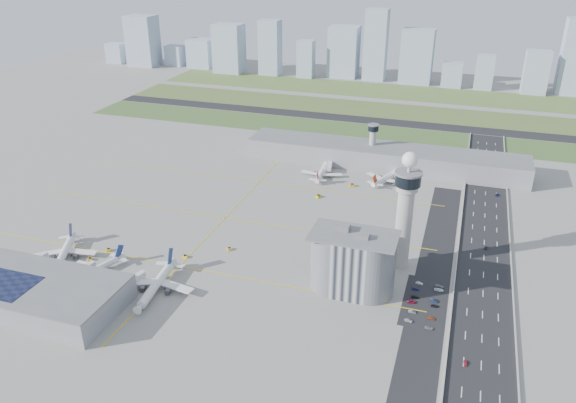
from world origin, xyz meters
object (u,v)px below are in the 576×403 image
(control_tower, at_px, (405,206))
(car_lot_2, at_px, (412,302))
(tug_3, at_px, (229,249))
(tug_5, at_px, (352,185))
(airplane_near_a, at_px, (63,249))
(airplane_near_c, at_px, (155,281))
(secondary_tower, at_px, (373,141))
(car_lot_0, at_px, (408,320))
(car_lot_7, at_px, (431,318))
(jet_bridge_near_0, at_px, (25,268))
(tug_2, at_px, (185,256))
(car_lot_1, at_px, (412,312))
(jet_bridge_far_0, at_px, (330,164))
(jet_bridge_far_1, at_px, (396,172))
(tug_0, at_px, (90,259))
(car_hw_2, at_px, (497,195))
(jet_bridge_near_1, at_px, (74,278))
(airplane_far_b, at_px, (386,174))
(car_lot_4, at_px, (416,289))
(car_lot_6, at_px, (429,328))
(car_lot_10, at_px, (439,290))
(car_hw_1, at_px, (486,248))
(car_lot_3, at_px, (415,297))
(airplane_near_b, at_px, (94,267))
(car_lot_8, at_px, (435,306))
(car_lot_9, at_px, (434,301))
(jet_bridge_near_2, at_px, (125,289))
(car_lot_11, at_px, (440,286))
(car_lot_5, at_px, (419,283))
(admin_building, at_px, (352,262))
(airplane_far_a, at_px, (322,169))
(car_hw_0, at_px, (465,363))
(tug_1, at_px, (109,250))
(tug_4, at_px, (318,196))

(control_tower, distance_m, car_lot_2, 48.51)
(tug_3, distance_m, tug_5, 118.14)
(airplane_near_a, bearing_deg, airplane_near_c, 54.70)
(secondary_tower, distance_m, car_lot_0, 197.92)
(control_tower, height_order, car_lot_7, control_tower)
(jet_bridge_near_0, distance_m, tug_2, 82.24)
(tug_3, xyz_separation_m, car_lot_1, (104.90, -26.82, -0.24))
(jet_bridge_far_0, height_order, jet_bridge_far_1, same)
(tug_3, bearing_deg, airplane_near_a, -12.33)
(tug_0, relative_size, tug_3, 1.02)
(car_hw_2, bearing_deg, jet_bridge_near_1, -133.04)
(airplane_far_b, bearing_deg, car_lot_4, -143.76)
(car_lot_6, xyz_separation_m, car_lot_7, (0.23, 7.47, -0.00))
(car_lot_6, xyz_separation_m, car_lot_10, (1.66, 32.03, 0.09))
(tug_5, xyz_separation_m, car_lot_6, (67.14, -145.12, -0.52))
(jet_bridge_far_0, height_order, car_hw_1, jet_bridge_far_0)
(secondary_tower, relative_size, car_lot_3, 8.24)
(jet_bridge_far_1, xyz_separation_m, tug_5, (-26.83, -29.23, -1.78))
(airplane_near_b, bearing_deg, secondary_tower, 171.15)
(airplane_far_b, xyz_separation_m, car_lot_8, (46.71, -144.67, -4.49))
(control_tower, bearing_deg, car_lot_3, -67.54)
(jet_bridge_far_1, bearing_deg, jet_bridge_near_1, -44.97)
(airplane_far_b, bearing_deg, car_lot_6, -143.30)
(airplane_far_b, distance_m, car_lot_4, 137.91)
(car_lot_9, bearing_deg, jet_bridge_near_1, 111.38)
(secondary_tower, height_order, jet_bridge_near_2, secondary_tower)
(tug_2, height_order, car_lot_11, tug_2)
(airplane_near_c, height_order, car_lot_5, airplane_near_c)
(tug_0, xyz_separation_m, car_lot_11, (182.98, 32.93, -0.25))
(jet_bridge_near_2, height_order, tug_2, jet_bridge_near_2)
(jet_bridge_far_0, distance_m, car_lot_8, 181.29)
(airplane_near_c, relative_size, jet_bridge_near_1, 3.26)
(admin_building, bearing_deg, tug_2, 179.42)
(airplane_far_a, height_order, jet_bridge_far_1, airplane_far_a)
(jet_bridge_far_0, xyz_separation_m, car_lot_2, (80.35, -156.57, -2.24))
(jet_bridge_near_0, bearing_deg, car_lot_11, -65.37)
(tug_5, distance_m, car_lot_2, 139.59)
(tug_2, bearing_deg, car_lot_7, -100.57)
(jet_bridge_near_1, xyz_separation_m, car_hw_2, (205.40, 179.19, -2.27))
(admin_building, xyz_separation_m, car_lot_5, (32.06, 14.55, -14.71))
(car_hw_1, distance_m, car_hw_2, 77.67)
(car_hw_0, bearing_deg, jet_bridge_far_0, 115.35)
(airplane_near_c, distance_m, airplane_far_b, 194.62)
(tug_2, bearing_deg, car_lot_9, -94.40)
(car_lot_1, bearing_deg, tug_1, 87.94)
(tug_4, bearing_deg, airplane_far_b, -106.16)
(jet_bridge_near_1, distance_m, tug_3, 82.76)
(tug_4, xyz_separation_m, car_lot_11, (86.50, -84.65, -0.43))
(car_lot_7, bearing_deg, car_lot_8, 3.57)
(car_lot_1, relative_size, car_hw_0, 1.06)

